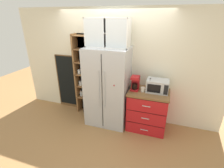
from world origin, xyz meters
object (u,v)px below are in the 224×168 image
at_px(refrigerator, 108,87).
at_px(mug_cream, 143,89).
at_px(coffee_maker, 135,83).
at_px(bottle_cobalt, 149,87).
at_px(microwave, 157,86).
at_px(chalkboard_menu, 68,82).
at_px(bottle_green, 150,85).
at_px(mug_sage, 150,89).

bearing_deg(refrigerator, mug_cream, -1.07).
xyz_separation_m(coffee_maker, bottle_cobalt, (0.30, -0.02, -0.04)).
distance_m(microwave, mug_cream, 0.31).
distance_m(microwave, bottle_cobalt, 0.17).
relative_size(bottle_cobalt, chalkboard_menu, 0.18).
distance_m(mug_cream, bottle_green, 0.18).
height_order(microwave, mug_sage, microwave).
bearing_deg(chalkboard_menu, mug_cream, -9.24).
bearing_deg(mug_cream, refrigerator, 178.93).
relative_size(microwave, mug_sage, 3.96).
bearing_deg(mug_sage, chalkboard_menu, 173.77).
bearing_deg(refrigerator, bottle_cobalt, 1.69).
height_order(refrigerator, bottle_cobalt, refrigerator).
bearing_deg(microwave, refrigerator, -175.49).
xyz_separation_m(microwave, mug_sage, (-0.15, -0.00, -0.09)).
relative_size(coffee_maker, bottle_cobalt, 1.18).
xyz_separation_m(microwave, mug_cream, (-0.28, -0.10, -0.08)).
distance_m(refrigerator, coffee_maker, 0.63).
height_order(refrigerator, mug_sage, refrigerator).
bearing_deg(coffee_maker, bottle_green, 10.57).
bearing_deg(bottle_green, coffee_maker, -169.43).
bearing_deg(coffee_maker, refrigerator, -176.05).
relative_size(bottle_green, bottle_cobalt, 1.05).
xyz_separation_m(mug_cream, mug_sage, (0.13, 0.10, -0.01)).
height_order(refrigerator, bottle_green, refrigerator).
relative_size(mug_sage, bottle_green, 0.40).
bearing_deg(chalkboard_menu, refrigerator, -14.15).
relative_size(mug_cream, bottle_green, 0.44).
relative_size(refrigerator, coffee_maker, 5.71).
bearing_deg(mug_sage, bottle_green, 97.00).
relative_size(mug_cream, mug_sage, 1.08).
distance_m(mug_sage, chalkboard_menu, 2.19).
bearing_deg(mug_cream, chalkboard_menu, 170.76).
bearing_deg(mug_cream, microwave, 19.28).
height_order(refrigerator, chalkboard_menu, refrigerator).
xyz_separation_m(refrigerator, bottle_cobalt, (0.91, 0.03, 0.13)).
relative_size(refrigerator, microwave, 4.02).
relative_size(refrigerator, bottle_green, 6.45).
height_order(bottle_green, chalkboard_menu, chalkboard_menu).
bearing_deg(bottle_cobalt, chalkboard_menu, 172.36).
height_order(coffee_maker, chalkboard_menu, chalkboard_menu).
xyz_separation_m(refrigerator, chalkboard_menu, (-1.26, 0.32, -0.16)).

